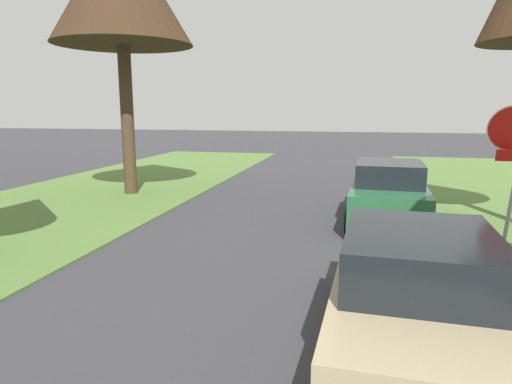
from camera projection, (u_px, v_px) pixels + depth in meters
stop_sign_far at (511, 153)px, 7.64m from camera, size 0.82×0.70×2.92m
parked_sedan_tan at (415, 298)px, 5.19m from camera, size 2.09×4.47×1.57m
parked_sedan_green at (388, 194)px, 11.56m from camera, size 2.09×4.47×1.57m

